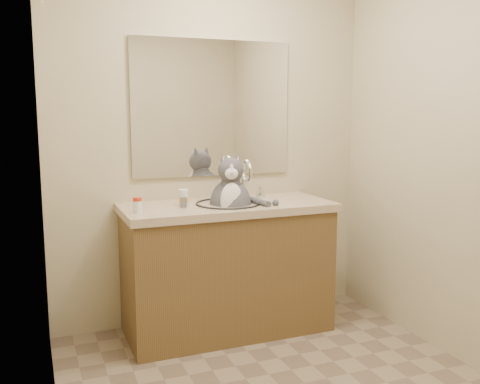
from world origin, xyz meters
name	(u,v)px	position (x,y,z in m)	size (l,w,h in m)	color
room	(299,162)	(0.00, 0.00, 1.20)	(2.22, 2.52, 2.42)	gray
vanity	(227,265)	(0.00, 0.96, 0.44)	(1.34, 0.59, 1.12)	brown
mirror	(213,108)	(0.00, 1.24, 1.45)	(1.10, 0.02, 0.90)	white
shower_curtain	(62,210)	(-1.05, 0.10, 1.03)	(0.02, 1.30, 1.93)	beige
cat	(231,202)	(0.02, 0.94, 0.86)	(0.36, 0.39, 0.53)	#4B4B50
pill_bottle_redcap	(138,205)	(-0.59, 0.87, 0.89)	(0.06, 0.06, 0.09)	white
pill_bottle_orange	(184,198)	(-0.28, 0.98, 0.90)	(0.07, 0.07, 0.10)	white
grey_canister	(184,202)	(-0.30, 0.93, 0.88)	(0.05, 0.05, 0.06)	slate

